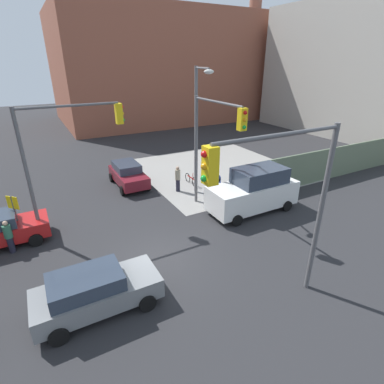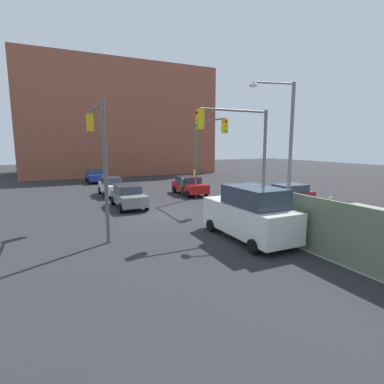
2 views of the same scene
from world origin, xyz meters
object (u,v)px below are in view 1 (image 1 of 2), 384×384
object	(u,v)px
pedestrian_waiting	(178,178)
pedestrian_walking_north	(9,236)
van_white_delivery	(254,191)
hatchback_maroon	(128,174)
coupe_gray	(95,291)
smokestack	(252,54)
traffic_signal_se_corner	(285,190)
pedestrian_crossing	(204,169)
traffic_signal_nw_corner	(65,145)
mailbox_blue	(214,183)
bicycle_leaning_on_fence	(191,180)
traffic_signal_ne_corner	(212,136)
street_lamp_corner	(198,124)

from	to	relation	value
pedestrian_waiting	pedestrian_walking_north	distance (m)	10.36
van_white_delivery	hatchback_maroon	bearing A→B (deg)	125.87
coupe_gray	smokestack	bearing A→B (deg)	44.92
traffic_signal_se_corner	pedestrian_crossing	xyz separation A→B (m)	(4.20, 11.90, -3.73)
traffic_signal_nw_corner	pedestrian_walking_north	distance (m)	4.94
coupe_gray	pedestrian_waiting	world-z (taller)	pedestrian_waiting
smokestack	mailbox_blue	bearing A→B (deg)	-132.05
smokestack	van_white_delivery	distance (m)	36.54
bicycle_leaning_on_fence	hatchback_maroon	bearing A→B (deg)	153.95
traffic_signal_ne_corner	pedestrian_waiting	bearing A→B (deg)	94.63
van_white_delivery	pedestrian_waiting	bearing A→B (deg)	119.77
smokestack	van_white_delivery	world-z (taller)	smokestack
traffic_signal_nw_corner	hatchback_maroon	bearing A→B (deg)	48.00
traffic_signal_ne_corner	bicycle_leaning_on_fence	bearing A→B (deg)	75.96
mailbox_blue	pedestrian_walking_north	size ratio (longest dim) A/B	0.87
street_lamp_corner	van_white_delivery	xyz separation A→B (m)	(1.78, -3.64, -3.42)
smokestack	pedestrian_walking_north	world-z (taller)	smokestack
hatchback_maroon	coupe_gray	size ratio (longest dim) A/B	0.95
bicycle_leaning_on_fence	traffic_signal_ne_corner	bearing A→B (deg)	-104.04
smokestack	traffic_signal_se_corner	world-z (taller)	smokestack
traffic_signal_se_corner	bicycle_leaning_on_fence	size ratio (longest dim) A/B	3.71
traffic_signal_se_corner	traffic_signal_ne_corner	distance (m)	7.54
traffic_signal_nw_corner	traffic_signal_se_corner	bearing A→B (deg)	-59.75
smokestack	traffic_signal_ne_corner	size ratio (longest dim) A/B	2.83
hatchback_maroon	pedestrian_walking_north	world-z (taller)	pedestrian_walking_north
smokestack	hatchback_maroon	bearing A→B (deg)	-142.55
traffic_signal_se_corner	bicycle_leaning_on_fence	world-z (taller)	traffic_signal_se_corner
traffic_signal_nw_corner	hatchback_maroon	world-z (taller)	traffic_signal_nw_corner
traffic_signal_nw_corner	coupe_gray	bearing A→B (deg)	-93.87
traffic_signal_se_corner	pedestrian_waiting	distance (m)	11.70
bicycle_leaning_on_fence	traffic_signal_nw_corner	bearing A→B (deg)	-161.89
coupe_gray	bicycle_leaning_on_fence	size ratio (longest dim) A/B	2.49
pedestrian_crossing	mailbox_blue	bearing A→B (deg)	-14.88
smokestack	pedestrian_walking_north	size ratio (longest dim) A/B	11.14
smokestack	pedestrian_walking_north	xyz separation A→B (m)	(-34.55, -26.20, -8.33)
mailbox_blue	coupe_gray	distance (m)	11.45
traffic_signal_nw_corner	mailbox_blue	bearing A→B (deg)	3.23
pedestrian_waiting	mailbox_blue	bearing A→B (deg)	-138.82
traffic_signal_ne_corner	pedestrian_crossing	world-z (taller)	traffic_signal_ne_corner
smokestack	street_lamp_corner	world-z (taller)	smokestack
mailbox_blue	van_white_delivery	world-z (taller)	van_white_delivery
pedestrian_walking_north	bicycle_leaning_on_fence	xyz separation A→B (m)	(11.40, 3.40, -0.51)
traffic_signal_ne_corner	pedestrian_crossing	distance (m)	6.34
street_lamp_corner	hatchback_maroon	xyz separation A→B (m)	(-3.55, 3.73, -3.86)
coupe_gray	pedestrian_walking_north	bearing A→B (deg)	116.29
traffic_signal_ne_corner	mailbox_blue	distance (m)	4.72
street_lamp_corner	van_white_delivery	bearing A→B (deg)	-64.00
van_white_delivery	street_lamp_corner	bearing A→B (deg)	116.00
traffic_signal_nw_corner	bicycle_leaning_on_fence	xyz separation A→B (m)	(8.25, 2.70, -4.25)
van_white_delivery	bicycle_leaning_on_fence	xyz separation A→B (m)	(-1.29, 5.40, -0.93)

